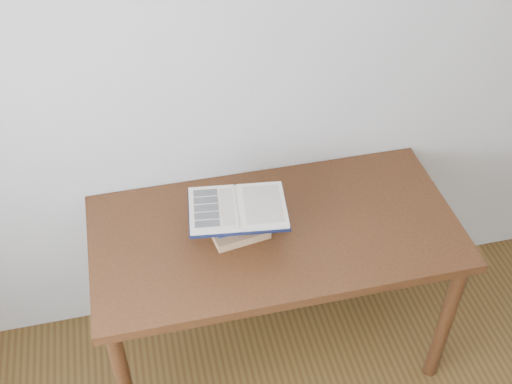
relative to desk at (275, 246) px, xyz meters
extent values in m
cube|color=#BAB6B0|center=(0.12, 0.37, 0.62)|extent=(3.50, 0.04, 2.60)
cube|color=#4D2813|center=(0.00, 0.00, 0.08)|extent=(1.46, 0.73, 0.04)
cylinder|color=#4D2813|center=(0.67, -0.30, -0.31)|extent=(0.06, 0.06, 0.74)
cylinder|color=#4D2813|center=(-0.67, 0.30, -0.31)|extent=(0.06, 0.06, 0.74)
cylinder|color=#4D2813|center=(0.67, 0.30, -0.31)|extent=(0.06, 0.06, 0.74)
cube|color=#A87E56|center=(-0.15, 0.02, 0.11)|extent=(0.24, 0.19, 0.04)
cube|color=navy|center=(-0.15, 0.04, 0.15)|extent=(0.21, 0.16, 0.03)
cube|color=#A87E56|center=(-0.14, 0.03, 0.18)|extent=(0.23, 0.19, 0.03)
cube|color=#A87E56|center=(-0.15, 0.03, 0.21)|extent=(0.24, 0.19, 0.03)
cube|color=black|center=(-0.15, 0.00, 0.23)|extent=(0.40, 0.30, 0.01)
cube|color=beige|center=(-0.24, 0.02, 0.24)|extent=(0.21, 0.27, 0.02)
cube|color=beige|center=(-0.06, -0.01, 0.24)|extent=(0.21, 0.27, 0.02)
cylinder|color=beige|center=(-0.15, 0.00, 0.24)|extent=(0.04, 0.25, 0.01)
cube|color=black|center=(-0.26, 0.10, 0.25)|extent=(0.10, 0.05, 0.00)
cube|color=black|center=(-0.26, 0.06, 0.25)|extent=(0.10, 0.05, 0.00)
cube|color=black|center=(-0.27, 0.02, 0.25)|extent=(0.10, 0.05, 0.00)
cube|color=black|center=(-0.27, -0.02, 0.25)|extent=(0.10, 0.05, 0.00)
cube|color=black|center=(-0.28, -0.06, 0.25)|extent=(0.10, 0.05, 0.00)
cube|color=silver|center=(-0.19, 0.01, 0.25)|extent=(0.07, 0.21, 0.00)
cube|color=silver|center=(-0.05, -0.01, 0.25)|extent=(0.17, 0.22, 0.00)
camera|label=1|loc=(-0.48, -1.72, 1.90)|focal=45.00mm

